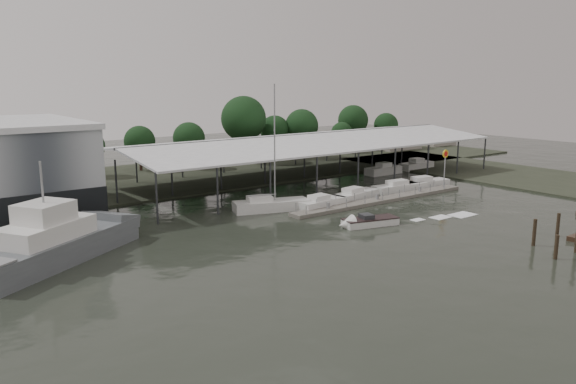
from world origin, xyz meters
TOP-DOWN VIEW (x-y plane):
  - ground at (0.00, 0.00)m, footprint 200.00×200.00m
  - land_strip_far at (0.00, 42.00)m, footprint 140.00×30.00m
  - land_strip_east at (45.00, 10.00)m, footprint 20.00×60.00m
  - covered_boat_shed at (17.00, 28.00)m, footprint 58.24×24.00m
  - floating_dock at (15.00, 10.00)m, footprint 28.00×2.00m
  - shell_fuel_sign at (27.00, 9.99)m, footprint 1.10×0.18m
  - distant_commercial_buildings at (59.03, 44.69)m, footprint 22.00×8.00m
  - grey_trawler at (-23.70, 10.45)m, footprint 16.66×12.82m
  - white_sailboat at (0.94, 14.40)m, footprint 9.09×5.29m
  - speedboat_underway at (4.80, 2.79)m, footprint 17.30×6.13m
  - moored_cruiser_0 at (6.53, 11.79)m, footprint 6.70×2.70m
  - moored_cruiser_1 at (12.78, 12.62)m, footprint 7.50×3.32m
  - moored_cruiser_2 at (21.19, 12.84)m, footprint 8.37×3.06m
  - moored_cruiser_3 at (26.05, 12.73)m, footprint 8.03×3.36m
  - horizon_tree_line at (24.94, 47.62)m, footprint 67.87×10.09m

SIDE VIEW (x-z plane):
  - ground at x=0.00m, z-range 0.00..0.00m
  - land_strip_far at x=0.00m, z-range -0.05..0.25m
  - land_strip_east at x=45.00m, z-range -0.05..0.25m
  - floating_dock at x=15.00m, z-range -0.50..0.90m
  - speedboat_underway at x=4.80m, z-range -0.61..1.39m
  - moored_cruiser_3 at x=26.05m, z-range -0.24..1.46m
  - moored_cruiser_0 at x=6.53m, z-range -0.24..1.46m
  - moored_cruiser_1 at x=12.78m, z-range -0.24..1.46m
  - moored_cruiser_2 at x=21.19m, z-range -0.24..1.46m
  - white_sailboat at x=0.94m, z-range -6.64..7.98m
  - grey_trawler at x=-23.70m, z-range -2.84..6.00m
  - distant_commercial_buildings at x=59.03m, z-range -0.16..3.84m
  - shell_fuel_sign at x=27.00m, z-range 1.15..6.70m
  - covered_boat_shed at x=17.00m, z-range 2.65..9.61m
  - horizon_tree_line at x=24.94m, z-range 0.25..12.28m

